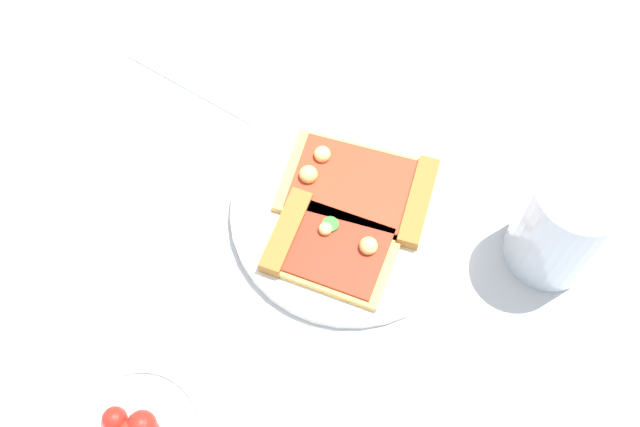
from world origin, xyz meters
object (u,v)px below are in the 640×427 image
at_px(soda_glass, 563,226).
at_px(plate, 350,212).
at_px(pizza_slice_near, 325,245).
at_px(pizza_slice_far, 364,188).
at_px(paper_napkin, 227,44).

bearing_deg(soda_glass, plate, -162.15).
relative_size(pizza_slice_near, soda_glass, 1.00).
distance_m(pizza_slice_near, soda_glass, 0.21).
distance_m(plate, pizza_slice_near, 0.05).
height_order(pizza_slice_far, paper_napkin, pizza_slice_far).
xyz_separation_m(pizza_slice_far, soda_glass, (0.17, 0.03, 0.04)).
bearing_deg(plate, pizza_slice_near, -91.98).
xyz_separation_m(pizza_slice_near, soda_glass, (0.18, 0.10, 0.03)).
relative_size(pizza_slice_near, pizza_slice_far, 0.78).
bearing_deg(soda_glass, paper_napkin, 171.71).
relative_size(plate, soda_glass, 1.84).
distance_m(pizza_slice_near, paper_napkin, 0.26).
relative_size(plate, pizza_slice_near, 1.84).
bearing_deg(plate, paper_napkin, 151.58).
xyz_separation_m(plate, pizza_slice_far, (0.00, 0.02, 0.01)).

